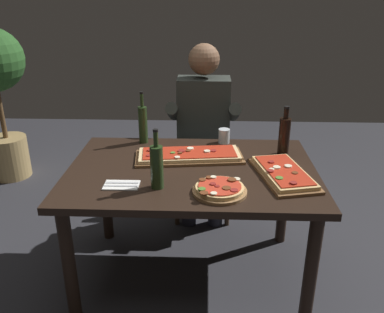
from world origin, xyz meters
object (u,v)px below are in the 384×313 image
Objects in this scene: diner_chair at (203,153)px; tumbler_near_camera at (224,136)px; pizza_rectangular_left at (283,173)px; oil_bottle_amber at (284,135)px; wine_bottle_dark at (143,124)px; pizza_rectangular_front at (189,155)px; seated_diner at (203,126)px; pizza_round_far at (220,189)px; dining_table at (192,183)px; vinegar_bottle_green at (157,166)px.

tumbler_near_camera is at bearing -72.35° from diner_chair.
diner_chair is (-0.44, 0.95, -0.27)m from pizza_rectangular_left.
oil_bottle_amber is 0.35× the size of diner_chair.
oil_bottle_amber is (0.88, -0.17, -0.01)m from wine_bottle_dark.
pizza_rectangular_front is 0.77m from diner_chair.
seated_diner reaches higher than wine_bottle_dark.
pizza_round_far is 1.18m from diner_chair.
wine_bottle_dark is 0.25× the size of seated_diner.
tumbler_near_camera is at bearing 64.67° from dining_table.
wine_bottle_dark is 0.39× the size of diner_chair.
wine_bottle_dark reaches higher than tumbler_near_camera.
diner_chair is at bearing 115.11° from pizza_rectangular_left.
wine_bottle_dark is at bearing 149.29° from pizza_rectangular_left.
oil_bottle_amber reaches higher than tumbler_near_camera.
vinegar_bottle_green is at bearing -146.40° from oil_bottle_amber.
pizza_round_far is 0.85m from wine_bottle_dark.
pizza_rectangular_left is 0.69m from vinegar_bottle_green.
vinegar_bottle_green is (-0.17, -0.25, 0.22)m from dining_table.
oil_bottle_amber is 0.86m from vinegar_bottle_green.
tumbler_near_camera is 0.55m from diner_chair.
tumbler_near_camera reaches higher than pizza_rectangular_left.
pizza_rectangular_front is (-0.02, 0.14, 0.12)m from dining_table.
pizza_round_far is at bearing -127.34° from oil_bottle_amber.
seated_diner is at bearing 82.74° from pizza_rectangular_front.
pizza_rectangular_left is 1.54× the size of wine_bottle_dark.
dining_table is at bearing -115.33° from tumbler_near_camera.
wine_bottle_dark reaches higher than pizza_rectangular_front.
dining_table is at bearing 117.21° from pizza_round_far.
diner_chair reaches higher than pizza_rectangular_left.
vinegar_bottle_green reaches higher than dining_table.
seated_diner reaches higher than pizza_rectangular_left.
pizza_rectangular_left is at bearing -59.05° from tumbler_near_camera.
wine_bottle_dark is 0.71m from diner_chair.
dining_table is at bearing 56.02° from vinegar_bottle_green.
wine_bottle_dark is (-0.83, 0.49, 0.11)m from pizza_rectangular_left.
vinegar_bottle_green is 1.18m from diner_chair.
oil_bottle_amber is at bearing 81.19° from pizza_rectangular_left.
oil_bottle_amber reaches higher than pizza_rectangular_left.
vinegar_bottle_green is 3.37× the size of tumbler_near_camera.
wine_bottle_dark is (-0.48, 0.70, 0.11)m from pizza_round_far.
oil_bottle_amber is 3.25× the size of tumbler_near_camera.
pizza_rectangular_left is at bearing 13.05° from vinegar_bottle_green.
pizza_rectangular_left is 0.40m from pizza_round_far.
dining_table is at bearing -50.48° from wine_bottle_dark.
wine_bottle_dark reaches higher than pizza_rectangular_left.
diner_chair reaches higher than pizza_round_far.
wine_bottle_dark is 0.53m from seated_diner.
tumbler_near_camera is 0.07× the size of seated_diner.
wine_bottle_dark is at bearing 139.91° from pizza_rectangular_front.
diner_chair is 0.65× the size of seated_diner.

